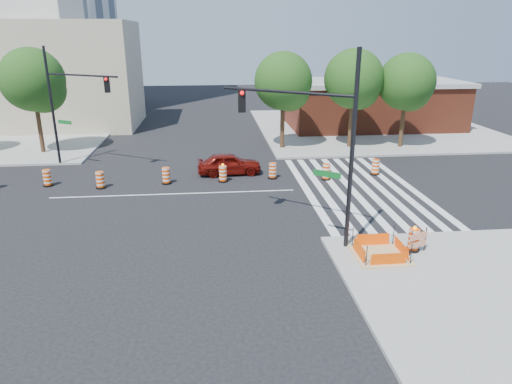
# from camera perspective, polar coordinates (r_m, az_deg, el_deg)

# --- Properties ---
(ground) EXTENTS (120.00, 120.00, 0.00)m
(ground) POSITION_cam_1_polar(r_m,az_deg,el_deg) (26.87, -10.18, -0.24)
(ground) COLOR black
(ground) RESTS_ON ground
(sidewalk_ne) EXTENTS (22.00, 22.00, 0.15)m
(sidewalk_ne) POSITION_cam_1_polar(r_m,az_deg,el_deg) (46.89, 14.17, 7.86)
(sidewalk_ne) COLOR gray
(sidewalk_ne) RESTS_ON ground
(crosswalk_east) EXTENTS (6.75, 13.50, 0.01)m
(crosswalk_east) POSITION_cam_1_polar(r_m,az_deg,el_deg) (28.15, 12.62, 0.51)
(crosswalk_east) COLOR silver
(crosswalk_east) RESTS_ON ground
(lane_centerline) EXTENTS (14.00, 0.12, 0.01)m
(lane_centerline) POSITION_cam_1_polar(r_m,az_deg,el_deg) (26.87, -10.18, -0.23)
(lane_centerline) COLOR silver
(lane_centerline) RESTS_ON ground
(excavation_pit) EXTENTS (2.20, 2.20, 0.90)m
(excavation_pit) POSITION_cam_1_polar(r_m,az_deg,el_deg) (19.60, 15.22, -7.45)
(excavation_pit) COLOR tan
(excavation_pit) RESTS_ON ground
(brick_storefront) EXTENTS (16.50, 8.50, 4.60)m
(brick_storefront) POSITION_cam_1_polar(r_m,az_deg,el_deg) (46.53, 14.40, 10.56)
(brick_storefront) COLOR brown
(brick_storefront) RESTS_ON ground
(beige_midrise) EXTENTS (14.00, 10.00, 10.00)m
(beige_midrise) POSITION_cam_1_polar(r_m,az_deg,el_deg) (49.54, -23.05, 13.29)
(beige_midrise) COLOR tan
(beige_midrise) RESTS_ON ground
(red_coupe) EXTENTS (4.25, 1.91, 1.42)m
(red_coupe) POSITION_cam_1_polar(r_m,az_deg,el_deg) (30.10, -3.36, 3.55)
(red_coupe) COLOR #610D08
(red_coupe) RESTS_ON ground
(signal_pole_se) EXTENTS (5.07, 3.78, 8.18)m
(signal_pole_se) POSITION_cam_1_polar(r_m,az_deg,el_deg) (19.18, 7.22, 7.68)
(signal_pole_se) COLOR black
(signal_pole_se) RESTS_ON ground
(signal_pole_nw) EXTENTS (5.23, 3.16, 7.92)m
(signal_pole_nw) POSITION_cam_1_polar(r_m,az_deg,el_deg) (33.16, -22.38, 10.95)
(signal_pole_nw) COLOR black
(signal_pole_nw) RESTS_ON ground
(pit_drum) EXTENTS (0.57, 0.57, 1.12)m
(pit_drum) POSITION_cam_1_polar(r_m,az_deg,el_deg) (20.25, 19.09, -5.75)
(pit_drum) COLOR black
(pit_drum) RESTS_ON ground
(barricade) EXTENTS (0.87, 0.39, 1.09)m
(barricade) POSITION_cam_1_polar(r_m,az_deg,el_deg) (20.03, 19.62, -5.67)
(barricade) COLOR #EB4804
(barricade) RESTS_ON ground
(tree_north_b) EXTENTS (4.66, 4.66, 7.93)m
(tree_north_b) POSITION_cam_1_polar(r_m,az_deg,el_deg) (38.34, -26.03, 12.09)
(tree_north_b) COLOR #382314
(tree_north_b) RESTS_ON ground
(tree_north_c) EXTENTS (4.47, 4.47, 7.59)m
(tree_north_c) POSITION_cam_1_polar(r_m,az_deg,el_deg) (36.24, 3.48, 13.27)
(tree_north_c) COLOR #382314
(tree_north_c) RESTS_ON ground
(tree_north_d) EXTENTS (4.59, 4.59, 7.80)m
(tree_north_d) POSITION_cam_1_polar(r_m,az_deg,el_deg) (37.22, 12.16, 13.27)
(tree_north_d) COLOR #382314
(tree_north_d) RESTS_ON ground
(tree_north_e) EXTENTS (4.40, 4.40, 7.48)m
(tree_north_e) POSITION_cam_1_polar(r_m,az_deg,el_deg) (38.32, 18.31, 12.58)
(tree_north_e) COLOR #382314
(tree_north_e) RESTS_ON ground
(median_drum_1) EXTENTS (0.60, 0.60, 1.02)m
(median_drum_1) POSITION_cam_1_polar(r_m,az_deg,el_deg) (30.46, -24.63, 1.55)
(median_drum_1) COLOR black
(median_drum_1) RESTS_ON ground
(median_drum_2) EXTENTS (0.60, 0.60, 1.02)m
(median_drum_2) POSITION_cam_1_polar(r_m,az_deg,el_deg) (28.86, -18.88, 1.37)
(median_drum_2) COLOR black
(median_drum_2) RESTS_ON ground
(median_drum_3) EXTENTS (0.60, 0.60, 1.02)m
(median_drum_3) POSITION_cam_1_polar(r_m,az_deg,el_deg) (28.67, -11.16, 1.95)
(median_drum_3) COLOR black
(median_drum_3) RESTS_ON ground
(median_drum_4) EXTENTS (0.60, 0.60, 1.18)m
(median_drum_4) POSITION_cam_1_polar(r_m,az_deg,el_deg) (28.59, -4.16, 2.23)
(median_drum_4) COLOR black
(median_drum_4) RESTS_ON ground
(median_drum_5) EXTENTS (0.60, 0.60, 1.02)m
(median_drum_5) POSITION_cam_1_polar(r_m,az_deg,el_deg) (29.19, 2.08, 2.61)
(median_drum_5) COLOR black
(median_drum_5) RESTS_ON ground
(median_drum_6) EXTENTS (0.60, 0.60, 1.02)m
(median_drum_6) POSITION_cam_1_polar(r_m,az_deg,el_deg) (29.27, 8.77, 2.44)
(median_drum_6) COLOR black
(median_drum_6) RESTS_ON ground
(median_drum_7) EXTENTS (0.60, 0.60, 1.02)m
(median_drum_7) POSITION_cam_1_polar(r_m,az_deg,el_deg) (31.00, 14.69, 2.97)
(median_drum_7) COLOR black
(median_drum_7) RESTS_ON ground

